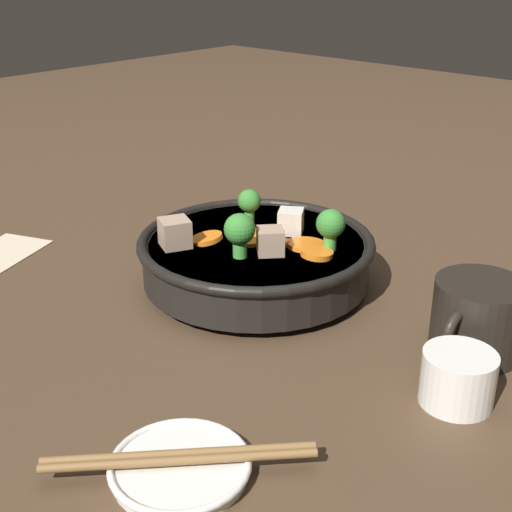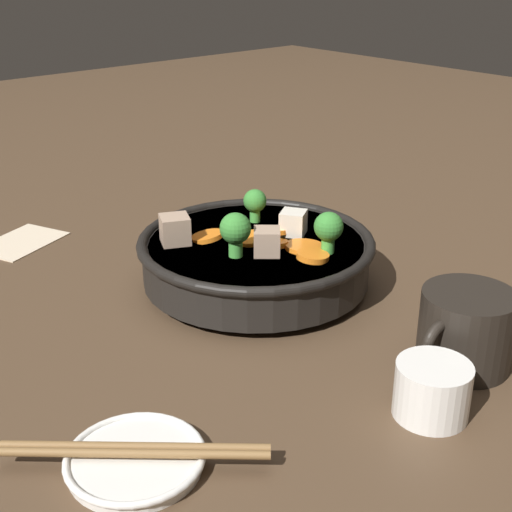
# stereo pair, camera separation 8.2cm
# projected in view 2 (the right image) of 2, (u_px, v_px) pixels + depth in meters

# --- Properties ---
(ground_plane) EXTENTS (3.00, 3.00, 0.00)m
(ground_plane) POSITION_uv_depth(u_px,v_px,m) (256.00, 285.00, 0.84)
(ground_plane) COLOR #4C3826
(stirfry_bowl) EXTENTS (0.27, 0.27, 0.11)m
(stirfry_bowl) POSITION_uv_depth(u_px,v_px,m) (256.00, 254.00, 0.82)
(stirfry_bowl) COLOR black
(stirfry_bowl) RESTS_ON ground_plane
(side_saucer) EXTENTS (0.11, 0.11, 0.01)m
(side_saucer) POSITION_uv_depth(u_px,v_px,m) (135.00, 460.00, 0.55)
(side_saucer) COLOR white
(side_saucer) RESTS_ON ground_plane
(tea_cup) EXTENTS (0.06, 0.06, 0.05)m
(tea_cup) POSITION_uv_depth(u_px,v_px,m) (432.00, 390.00, 0.60)
(tea_cup) COLOR white
(tea_cup) RESTS_ON ground_plane
(dark_mug) EXTENTS (0.11, 0.09, 0.08)m
(dark_mug) POSITION_uv_depth(u_px,v_px,m) (465.00, 330.00, 0.67)
(dark_mug) COLOR black
(dark_mug) RESTS_ON ground_plane
(napkin) EXTENTS (0.13, 0.11, 0.00)m
(napkin) POSITION_uv_depth(u_px,v_px,m) (21.00, 242.00, 0.96)
(napkin) COLOR beige
(napkin) RESTS_ON ground_plane
(chopsticks_pair) EXTENTS (0.16, 0.15, 0.01)m
(chopsticks_pair) POSITION_uv_depth(u_px,v_px,m) (135.00, 450.00, 0.54)
(chopsticks_pair) COLOR olive
(chopsticks_pair) RESTS_ON side_saucer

